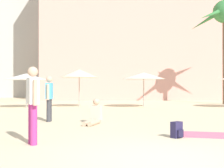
# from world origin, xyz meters

# --- Properties ---
(ground) EXTENTS (120.00, 120.00, 0.00)m
(ground) POSITION_xyz_m (0.00, 0.00, 0.00)
(ground) COLOR beige
(hotel_pink) EXTENTS (19.85, 9.95, 15.50)m
(hotel_pink) POSITION_xyz_m (3.32, 26.38, 7.75)
(hotel_pink) COLOR #DB9989
(hotel_pink) RESTS_ON ground
(cafe_umbrella_0) EXTENTS (2.70, 2.70, 2.19)m
(cafe_umbrella_0) POSITION_xyz_m (1.56, 12.94, 1.98)
(cafe_umbrella_0) COLOR gray
(cafe_umbrella_0) RESTS_ON ground
(cafe_umbrella_2) EXTENTS (2.34, 2.34, 2.39)m
(cafe_umbrella_2) POSITION_xyz_m (-2.47, 13.30, 2.13)
(cafe_umbrella_2) COLOR gray
(cafe_umbrella_2) RESTS_ON ground
(cafe_umbrella_4) EXTENTS (2.61, 2.61, 2.10)m
(cafe_umbrella_4) POSITION_xyz_m (-5.67, 12.89, 1.91)
(cafe_umbrella_4) COLOR gray
(cafe_umbrella_4) RESTS_ON ground
(beach_towel) EXTENTS (2.19, 1.55, 0.01)m
(beach_towel) POSITION_xyz_m (1.96, 2.60, 0.01)
(beach_towel) COLOR #EF6684
(beach_towel) RESTS_ON ground
(backpack) EXTENTS (0.35, 0.35, 0.42)m
(backpack) POSITION_xyz_m (0.77, 2.32, 0.20)
(backpack) COLOR #292447
(backpack) RESTS_ON ground
(person_mid_center) EXTENTS (0.71, 1.07, 0.90)m
(person_mid_center) POSITION_xyz_m (-1.43, 5.21, 0.30)
(person_mid_center) COLOR #D1A889
(person_mid_center) RESTS_ON ground
(person_far_right) EXTENTS (0.25, 0.60, 1.73)m
(person_far_right) POSITION_xyz_m (-3.15, 6.01, 0.95)
(person_far_right) COLOR #3D3D42
(person_far_right) RESTS_ON ground
(person_mid_left) EXTENTS (0.37, 0.59, 1.81)m
(person_mid_left) POSITION_xyz_m (-2.81, 1.64, 1.00)
(person_mid_left) COLOR #B7337F
(person_mid_left) RESTS_ON ground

